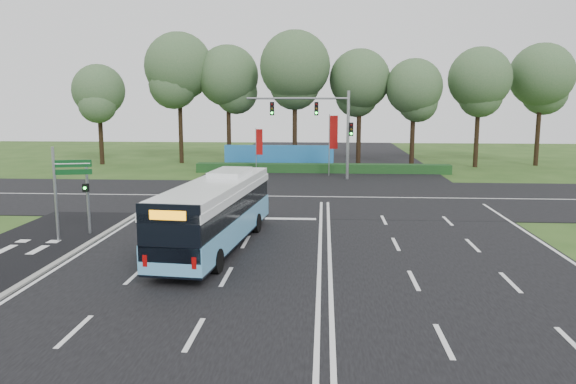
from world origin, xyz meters
name	(u,v)px	position (x,y,z in m)	size (l,w,h in m)	color
ground	(320,244)	(0.00, 0.00, 0.00)	(120.00, 120.00, 0.00)	#294717
road_main	(320,243)	(0.00, 0.00, 0.02)	(20.00, 120.00, 0.04)	black
road_cross	(322,197)	(0.00, 12.00, 0.03)	(120.00, 14.00, 0.05)	black
bike_path	(8,257)	(-12.50, -3.00, 0.03)	(5.00, 18.00, 0.06)	black
kerb_strip	(66,257)	(-10.10, -3.00, 0.06)	(0.25, 18.00, 0.12)	gray
city_bus	(216,213)	(-4.39, -1.04, 1.56)	(3.36, 11.00, 3.11)	#5FACDC
pedestrian_signal	(87,197)	(-10.86, 1.05, 1.80)	(0.27, 0.41, 3.29)	gray
street_sign	(63,183)	(-11.30, -0.36, 2.67)	(1.63, 0.43, 4.26)	gray
banner_flag_left	(259,145)	(-5.31, 22.34, 2.62)	(0.59, 0.09, 3.98)	gray
banner_flag_mid	(332,136)	(0.81, 22.49, 3.32)	(0.74, 0.25, 5.13)	gray
traffic_light_gantry	(325,121)	(0.21, 20.50, 4.66)	(8.41, 0.28, 7.00)	gray
hedge	(322,168)	(0.00, 24.50, 0.40)	(22.00, 1.20, 0.80)	#153B1A
blue_hoarding	(279,157)	(-4.00, 27.00, 1.10)	(10.00, 0.30, 2.20)	#216DB3
eucalyptus_row	(319,75)	(-0.44, 30.59, 8.60)	(47.92, 8.74, 12.90)	black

